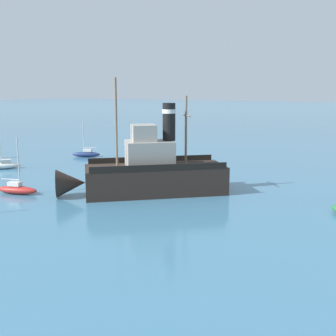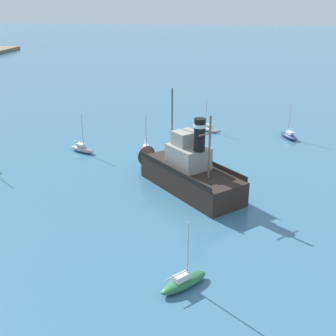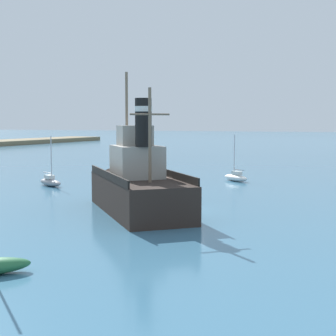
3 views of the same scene
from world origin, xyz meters
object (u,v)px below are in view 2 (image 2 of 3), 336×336
at_px(sailboat_green, 184,282).
at_px(sailboat_navy, 289,136).
at_px(old_tugboat, 187,172).
at_px(sailboat_white, 208,128).
at_px(sailboat_grey, 82,149).
at_px(sailboat_red, 146,150).

relative_size(sailboat_green, sailboat_navy, 1.00).
bearing_deg(old_tugboat, sailboat_green, -176.35).
bearing_deg(sailboat_green, old_tugboat, 3.65).
xyz_separation_m(old_tugboat, sailboat_white, (20.57, -1.47, -1.40)).
height_order(old_tugboat, sailboat_white, old_tugboat).
relative_size(sailboat_green, sailboat_grey, 1.00).
xyz_separation_m(sailboat_green, sailboat_grey, (25.57, 15.15, 0.00)).
relative_size(old_tugboat, sailboat_grey, 2.66).
distance_m(sailboat_red, sailboat_grey, 8.22).
height_order(old_tugboat, sailboat_green, old_tugboat).
bearing_deg(sailboat_navy, sailboat_green, 161.00).
bearing_deg(sailboat_white, old_tugboat, 175.93).
xyz_separation_m(sailboat_white, sailboat_red, (-10.80, 7.37, 0.00)).
height_order(sailboat_navy, sailboat_red, same).
distance_m(sailboat_green, sailboat_white, 36.69).
bearing_deg(sailboat_navy, old_tugboat, 144.80).
distance_m(old_tugboat, sailboat_grey, 17.05).
relative_size(sailboat_red, sailboat_grey, 1.00).
relative_size(old_tugboat, sailboat_navy, 2.66).
bearing_deg(old_tugboat, sailboat_white, -4.07).
bearing_deg(sailboat_white, sailboat_green, 179.32).
bearing_deg(sailboat_navy, sailboat_red, 114.26).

